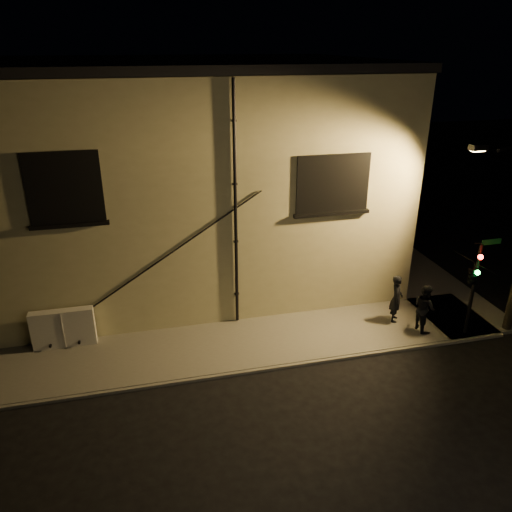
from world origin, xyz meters
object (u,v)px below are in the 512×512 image
object	(u,v)px
pedestrian_a	(396,298)
pedestrian_b	(424,308)
traffic_signal	(473,274)
utility_cabinet	(63,328)

from	to	relation	value
pedestrian_a	pedestrian_b	world-z (taller)	pedestrian_a
pedestrian_a	pedestrian_b	xyz separation A→B (m)	(0.64, -0.80, -0.02)
pedestrian_a	traffic_signal	bearing A→B (deg)	-100.61
utility_cabinet	traffic_signal	bearing A→B (deg)	-10.77
pedestrian_a	pedestrian_b	distance (m)	1.03
pedestrian_a	pedestrian_b	bearing A→B (deg)	-113.24
pedestrian_a	pedestrian_b	size ratio (longest dim) A/B	1.02
utility_cabinet	pedestrian_b	bearing A→B (deg)	-8.76
pedestrian_b	traffic_signal	xyz separation A→B (m)	(1.17, -0.66, 1.46)
pedestrian_a	traffic_signal	world-z (taller)	traffic_signal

